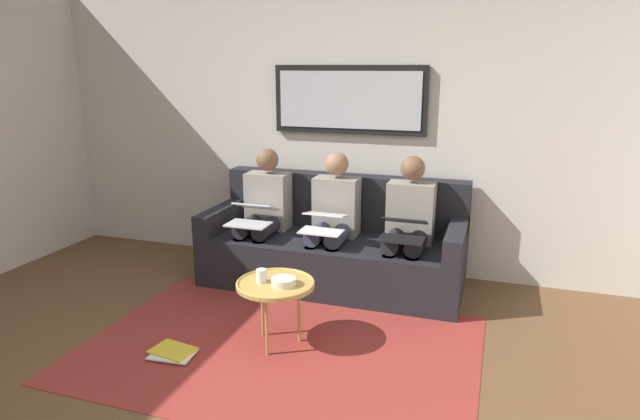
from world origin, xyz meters
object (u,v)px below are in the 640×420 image
object	(u,v)px
framed_mirror	(349,100)
laptop_silver	(252,214)
person_right	(264,210)
couch	(335,247)
laptop_black	(403,229)
bowl	(284,282)
person_middle	(333,216)
cup	(261,276)
magazine_stack	(173,353)
laptop_white	(324,222)
person_left	(408,223)
coffee_table	(275,285)

from	to	relation	value
framed_mirror	laptop_silver	distance (m)	1.32
person_right	couch	bearing A→B (deg)	-173.87
laptop_black	bowl	bearing A→B (deg)	56.46
couch	laptop_black	bearing A→B (deg)	154.43
person_middle	laptop_silver	bearing A→B (deg)	19.85
laptop_silver	person_right	bearing A→B (deg)	-90.00
cup	magazine_stack	xyz separation A→B (m)	(0.50, 0.34, -0.47)
magazine_stack	person_middle	bearing A→B (deg)	-112.74
laptop_black	magazine_stack	size ratio (longest dim) A/B	1.12
cup	laptop_white	xyz separation A→B (m)	(-0.14, -0.92, 0.13)
person_left	magazine_stack	world-z (taller)	person_left
bowl	person_right	world-z (taller)	person_right
laptop_black	person_middle	world-z (taller)	person_middle
coffee_table	laptop_white	distance (m)	0.92
laptop_black	laptop_white	bearing A→B (deg)	1.16
laptop_black	person_right	distance (m)	1.30
coffee_table	laptop_black	distance (m)	1.16
framed_mirror	person_left	distance (m)	1.23
person_right	magazine_stack	size ratio (longest dim) A/B	3.57
cup	laptop_silver	bearing A→B (deg)	-61.72
coffee_table	bowl	world-z (taller)	bowl
framed_mirror	bowl	distance (m)	1.95
couch	person_right	bearing A→B (deg)	6.13
person_middle	couch	bearing A→B (deg)	-90.00
laptop_black	person_middle	bearing A→B (deg)	-20.36
person_middle	laptop_silver	world-z (taller)	person_middle
coffee_table	bowl	bearing A→B (deg)	163.67
framed_mirror	laptop_silver	xyz separation A→B (m)	(0.64, 0.69, -0.92)
cup	person_middle	size ratio (longest dim) A/B	0.08
coffee_table	person_left	world-z (taller)	person_left
laptop_silver	magazine_stack	size ratio (longest dim) A/B	1.20
person_middle	person_left	bearing A→B (deg)	180.00
couch	laptop_white	world-z (taller)	couch
framed_mirror	person_middle	size ratio (longest dim) A/B	1.21
person_right	laptop_white	bearing A→B (deg)	158.62
coffee_table	cup	size ratio (longest dim) A/B	5.84
couch	coffee_table	distance (m)	1.22
coffee_table	laptop_silver	bearing A→B (deg)	-57.04
person_middle	person_right	world-z (taller)	same
laptop_white	laptop_silver	size ratio (longest dim) A/B	0.88
laptop_black	person_right	world-z (taller)	person_right
coffee_table	laptop_black	bearing A→B (deg)	-126.93
couch	laptop_silver	distance (m)	0.78
cup	magazine_stack	world-z (taller)	cup
laptop_black	coffee_table	bearing A→B (deg)	53.07
person_right	laptop_silver	xyz separation A→B (m)	(0.00, 0.23, 0.02)
cup	laptop_silver	size ratio (longest dim) A/B	0.23
framed_mirror	person_right	size ratio (longest dim) A/B	1.21
coffee_table	cup	bearing A→B (deg)	11.27
couch	person_left	world-z (taller)	person_left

